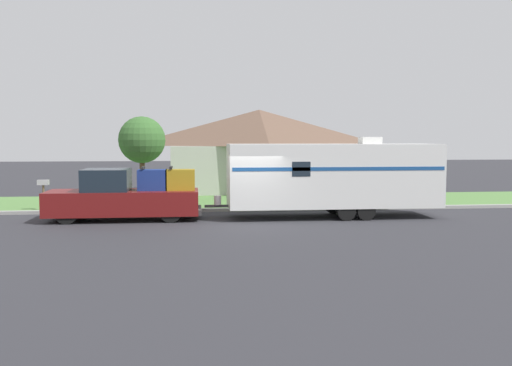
# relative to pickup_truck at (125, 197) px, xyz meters

# --- Properties ---
(ground_plane) EXTENTS (120.00, 120.00, 0.00)m
(ground_plane) POSITION_rel_pickup_truck_xyz_m (4.73, -1.54, -0.91)
(ground_plane) COLOR #2D2D33
(curb_strip) EXTENTS (80.00, 0.30, 0.14)m
(curb_strip) POSITION_rel_pickup_truck_xyz_m (4.73, 2.21, -0.84)
(curb_strip) COLOR #999993
(curb_strip) RESTS_ON ground_plane
(lawn_strip) EXTENTS (80.00, 7.00, 0.03)m
(lawn_strip) POSITION_rel_pickup_truck_xyz_m (4.73, 5.86, -0.90)
(lawn_strip) COLOR #568442
(lawn_strip) RESTS_ON ground_plane
(house_across_street) EXTENTS (11.27, 7.20, 4.90)m
(house_across_street) POSITION_rel_pickup_truck_xyz_m (6.61, 12.23, 1.63)
(house_across_street) COLOR #B2B2A8
(house_across_street) RESTS_ON ground_plane
(pickup_truck) EXTENTS (5.88, 2.01, 2.07)m
(pickup_truck) POSITION_rel_pickup_truck_xyz_m (0.00, 0.00, 0.00)
(pickup_truck) COLOR black
(pickup_truck) RESTS_ON ground_plane
(travel_trailer) EXTENTS (9.34, 2.41, 3.22)m
(travel_trailer) POSITION_rel_pickup_truck_xyz_m (8.21, -0.00, 0.77)
(travel_trailer) COLOR black
(travel_trailer) RESTS_ON ground_plane
(mailbox) EXTENTS (0.48, 0.20, 1.36)m
(mailbox) POSITION_rel_pickup_truck_xyz_m (-3.86, 3.21, 0.13)
(mailbox) COLOR brown
(mailbox) RESTS_ON ground_plane
(tree_in_yard) EXTENTS (2.12, 2.12, 4.16)m
(tree_in_yard) POSITION_rel_pickup_truck_xyz_m (0.33, 3.92, 2.16)
(tree_in_yard) COLOR brown
(tree_in_yard) RESTS_ON ground_plane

